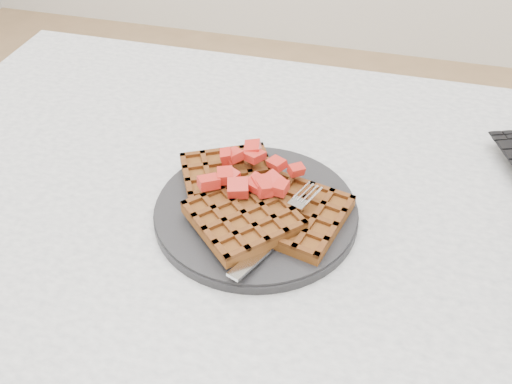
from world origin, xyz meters
TOP-DOWN VIEW (x-y plane):
  - table at (0.00, 0.00)m, footprint 1.20×0.80m
  - plate at (-0.04, -0.02)m, footprint 0.26×0.26m
  - waffles at (-0.04, -0.02)m, footprint 0.24×0.23m
  - strawberry_pile at (-0.04, -0.02)m, footprint 0.15×0.15m
  - fork at (-0.00, -0.06)m, footprint 0.09×0.18m

SIDE VIEW (x-z plane):
  - table at x=0.00m, z-range 0.26..1.01m
  - plate at x=-0.04m, z-range 0.75..0.77m
  - fork at x=0.00m, z-range 0.77..0.78m
  - waffles at x=-0.04m, z-range 0.76..0.79m
  - strawberry_pile at x=-0.04m, z-range 0.79..0.82m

